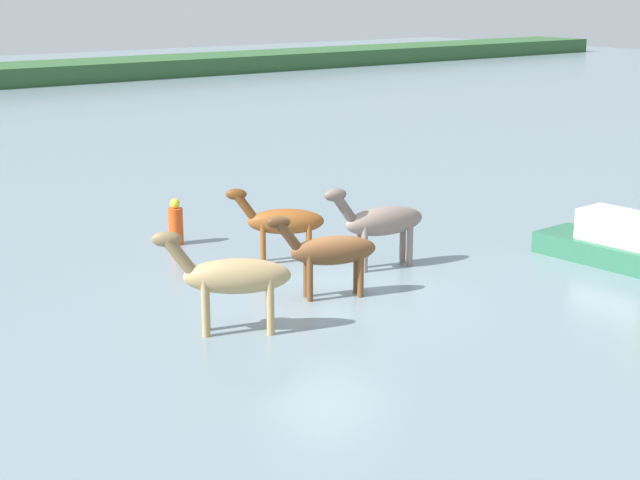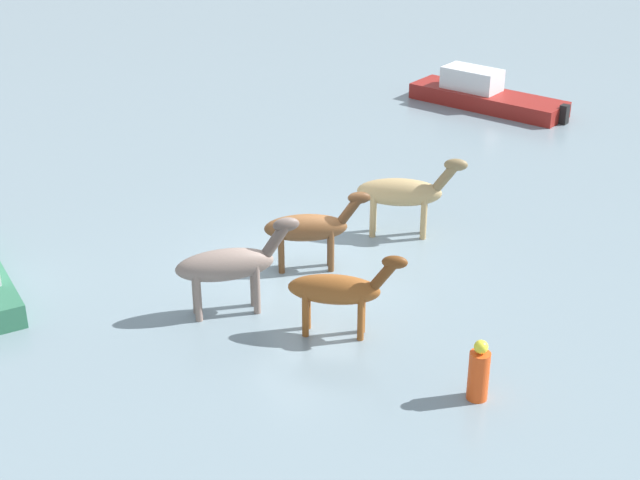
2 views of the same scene
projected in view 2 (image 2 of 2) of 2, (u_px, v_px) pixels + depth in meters
ground_plane at (312, 270)px, 19.82m from camera, size 144.71×144.71×0.00m
horse_gray_outer at (338, 290)px, 17.04m from camera, size 2.03×1.54×1.73m
horse_mid_herd at (310, 228)px, 19.46m from camera, size 2.23×1.19×1.76m
horse_lead at (403, 193)px, 20.94m from camera, size 2.30×1.67×1.94m
horse_dun_straggler at (229, 265)px, 17.74m from camera, size 2.48×0.94×1.92m
boat_skiff_near at (485, 97)px, 30.09m from camera, size 3.51×5.31×1.36m
buoy_channel_marker at (479, 373)px, 15.38m from camera, size 0.36×0.36×1.14m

